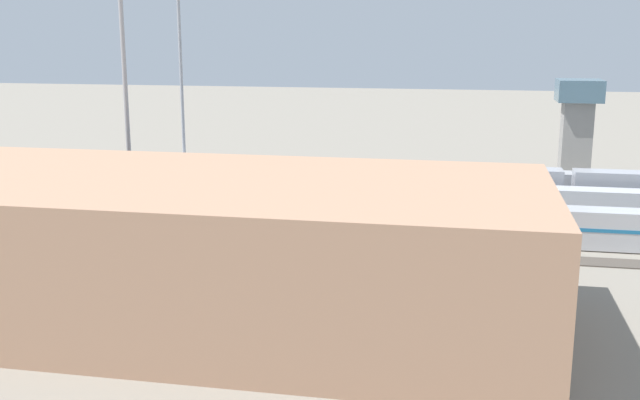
% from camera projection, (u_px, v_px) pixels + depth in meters
% --- Properties ---
extents(ground_plane, '(400.00, 400.00, 0.00)m').
position_uv_depth(ground_plane, '(351.00, 218.00, 86.21)').
color(ground_plane, gray).
extents(track_bed_0, '(140.00, 2.80, 0.12)m').
position_uv_depth(track_bed_0, '(366.00, 195.00, 98.16)').
color(track_bed_0, '#4C443D').
rests_on(track_bed_0, ground_plane).
extents(track_bed_1, '(140.00, 2.80, 0.12)m').
position_uv_depth(track_bed_1, '(361.00, 203.00, 93.38)').
color(track_bed_1, '#3D3833').
rests_on(track_bed_1, ground_plane).
extents(track_bed_2, '(140.00, 2.80, 0.12)m').
position_uv_depth(track_bed_2, '(355.00, 212.00, 88.59)').
color(track_bed_2, '#4C443D').
rests_on(track_bed_2, ground_plane).
extents(track_bed_3, '(140.00, 2.80, 0.12)m').
position_uv_depth(track_bed_3, '(348.00, 223.00, 83.80)').
color(track_bed_3, '#3D3833').
rests_on(track_bed_3, ground_plane).
extents(track_bed_4, '(140.00, 2.80, 0.12)m').
position_uv_depth(track_bed_4, '(340.00, 234.00, 79.02)').
color(track_bed_4, '#4C443D').
rests_on(track_bed_4, ground_plane).
extents(track_bed_5, '(140.00, 2.80, 0.12)m').
position_uv_depth(track_bed_5, '(332.00, 248.00, 74.23)').
color(track_bed_5, '#4C443D').
rests_on(track_bed_5, ground_plane).
extents(train_on_track_0, '(119.80, 3.06, 3.80)m').
position_uv_depth(train_on_track_0, '(357.00, 180.00, 97.95)').
color(train_on_track_0, '#B7BABF').
rests_on(train_on_track_0, ground_plane).
extents(train_on_track_1, '(95.60, 3.06, 5.00)m').
position_uv_depth(train_on_track_1, '(362.00, 183.00, 92.78)').
color(train_on_track_1, '#A8AAB2').
rests_on(train_on_track_1, ground_plane).
extents(train_on_track_2, '(95.60, 3.06, 3.80)m').
position_uv_depth(train_on_track_2, '(335.00, 196.00, 88.61)').
color(train_on_track_2, silver).
rests_on(train_on_track_2, ground_plane).
extents(train_on_track_5, '(10.00, 3.00, 5.00)m').
position_uv_depth(train_on_track_5, '(449.00, 233.00, 71.63)').
color(train_on_track_5, '#D85914').
rests_on(train_on_track_5, ground_plane).
extents(train_on_track_4, '(139.00, 3.06, 4.40)m').
position_uv_depth(train_on_track_4, '(298.00, 214.00, 79.44)').
color(train_on_track_4, '#1E6B9E').
rests_on(train_on_track_4, ground_plane).
extents(light_mast_0, '(2.80, 0.70, 27.29)m').
position_uv_depth(light_mast_0, '(180.00, 58.00, 101.14)').
color(light_mast_0, '#9EA0A5').
rests_on(light_mast_0, ground_plane).
extents(light_mast_1, '(2.80, 0.70, 31.56)m').
position_uv_depth(light_mast_1, '(123.00, 44.00, 70.90)').
color(light_mast_1, '#9EA0A5').
rests_on(light_mast_1, ground_plane).
extents(maintenance_shed, '(59.12, 21.44, 10.64)m').
position_uv_depth(maintenance_shed, '(141.00, 246.00, 55.97)').
color(maintenance_shed, tan).
rests_on(maintenance_shed, ground_plane).
extents(control_tower, '(6.00, 6.00, 14.42)m').
position_uv_depth(control_tower, '(577.00, 123.00, 104.57)').
color(control_tower, gray).
rests_on(control_tower, ground_plane).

